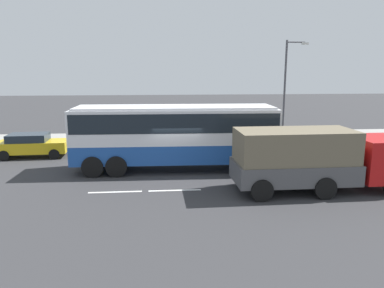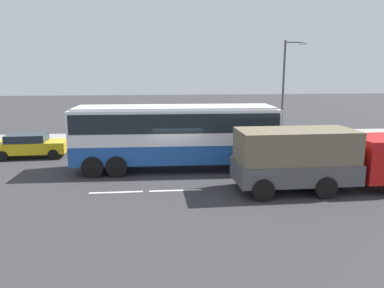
# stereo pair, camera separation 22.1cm
# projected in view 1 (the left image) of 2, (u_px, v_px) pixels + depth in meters

# --- Properties ---
(ground_plane) EXTENTS (120.00, 120.00, 0.00)m
(ground_plane) POSITION_uv_depth(u_px,v_px,m) (177.00, 171.00, 19.93)
(ground_plane) COLOR #333335
(sidewalk_curb) EXTENTS (80.00, 4.00, 0.15)m
(sidewalk_curb) POSITION_uv_depth(u_px,v_px,m) (171.00, 137.00, 29.47)
(sidewalk_curb) COLOR gray
(sidewalk_curb) RESTS_ON ground_plane
(lane_centreline) EXTENTS (33.19, 0.16, 0.01)m
(lane_centreline) POSITION_uv_depth(u_px,v_px,m) (159.00, 191.00, 16.71)
(lane_centreline) COLOR white
(lane_centreline) RESTS_ON ground_plane
(coach_bus) EXTENTS (10.97, 2.97, 3.49)m
(coach_bus) POSITION_uv_depth(u_px,v_px,m) (175.00, 131.00, 19.88)
(coach_bus) COLOR #1E4C9E
(coach_bus) RESTS_ON ground_plane
(cargo_truck) EXTENTS (7.76, 2.74, 2.81)m
(cargo_truck) POSITION_uv_depth(u_px,v_px,m) (316.00, 158.00, 16.52)
(cargo_truck) COLOR red
(cargo_truck) RESTS_ON ground_plane
(car_yellow_taxi) EXTENTS (4.30, 2.01, 1.48)m
(car_yellow_taxi) POSITION_uv_depth(u_px,v_px,m) (32.00, 145.00, 22.99)
(car_yellow_taxi) COLOR gold
(car_yellow_taxi) RESTS_ON ground_plane
(pedestrian_near_curb) EXTENTS (0.32, 0.32, 1.79)m
(pedestrian_near_curb) POSITION_uv_depth(u_px,v_px,m) (102.00, 127.00, 27.55)
(pedestrian_near_curb) COLOR #38334C
(pedestrian_near_curb) RESTS_ON sidewalk_curb
(street_lamp) EXTENTS (1.71, 0.24, 7.39)m
(street_lamp) POSITION_uv_depth(u_px,v_px,m) (287.00, 83.00, 27.82)
(street_lamp) COLOR #47474C
(street_lamp) RESTS_ON sidewalk_curb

